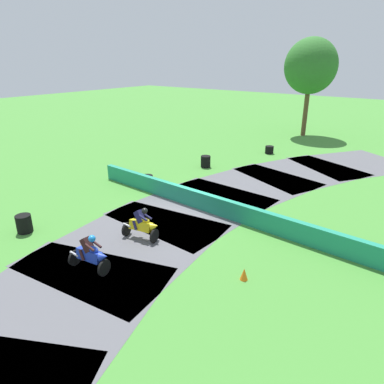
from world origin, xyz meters
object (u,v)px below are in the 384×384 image
(tire_stack_mid_a, at_px, (206,161))
(tire_stack_mid_b, at_px, (147,180))
(motorcycle_lead_yellow, at_px, (142,225))
(motorcycle_chase_blue, at_px, (91,254))
(tire_stack_near, at_px, (269,150))
(traffic_cone, at_px, (244,274))
(tire_stack_far, at_px, (24,224))

(tire_stack_mid_a, bearing_deg, tire_stack_mid_b, -97.91)
(motorcycle_lead_yellow, height_order, motorcycle_chase_blue, motorcycle_chase_blue)
(tire_stack_near, bearing_deg, traffic_cone, -67.68)
(tire_stack_far, bearing_deg, tire_stack_mid_b, 89.32)
(motorcycle_lead_yellow, relative_size, tire_stack_far, 2.09)
(tire_stack_near, relative_size, tire_stack_far, 0.82)
(traffic_cone, bearing_deg, tire_stack_near, 112.32)
(tire_stack_near, relative_size, traffic_cone, 1.50)
(motorcycle_chase_blue, bearing_deg, tire_stack_far, 178.54)
(motorcycle_lead_yellow, height_order, tire_stack_mid_b, motorcycle_lead_yellow)
(tire_stack_mid_b, height_order, traffic_cone, tire_stack_mid_b)
(motorcycle_chase_blue, xyz_separation_m, tire_stack_far, (-4.78, 0.12, -0.26))
(tire_stack_mid_b, bearing_deg, tire_stack_far, -90.68)
(tire_stack_mid_a, bearing_deg, tire_stack_far, -93.58)
(traffic_cone, bearing_deg, tire_stack_far, -164.43)
(tire_stack_near, height_order, tire_stack_mid_b, same)
(motorcycle_chase_blue, height_order, traffic_cone, motorcycle_chase_blue)
(motorcycle_lead_yellow, distance_m, tire_stack_far, 5.33)
(motorcycle_lead_yellow, relative_size, motorcycle_chase_blue, 1.00)
(tire_stack_mid_a, xyz_separation_m, traffic_cone, (8.69, -10.21, -0.18))
(motorcycle_lead_yellow, distance_m, tire_stack_near, 16.39)
(motorcycle_chase_blue, distance_m, tire_stack_mid_a, 13.58)
(tire_stack_mid_b, distance_m, traffic_cone, 10.68)
(tire_stack_near, distance_m, tire_stack_mid_b, 11.59)
(tire_stack_near, bearing_deg, motorcycle_chase_blue, -84.03)
(tire_stack_mid_a, relative_size, tire_stack_far, 1.00)
(tire_stack_near, xyz_separation_m, tire_stack_far, (-2.78, -18.98, 0.10))
(tire_stack_mid_a, relative_size, tire_stack_mid_b, 1.20)
(tire_stack_far, bearing_deg, motorcycle_lead_yellow, 30.41)
(motorcycle_lead_yellow, relative_size, tire_stack_mid_b, 2.52)
(tire_stack_near, distance_m, tire_stack_mid_a, 6.44)
(motorcycle_lead_yellow, bearing_deg, motorcycle_chase_blue, -86.08)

